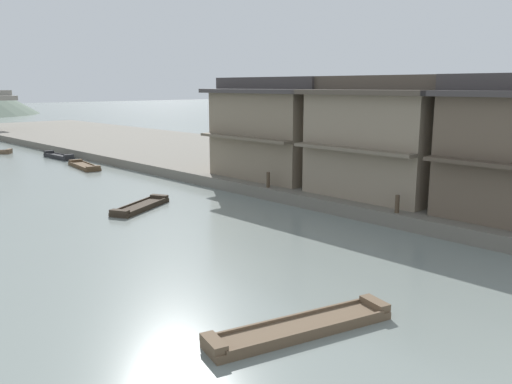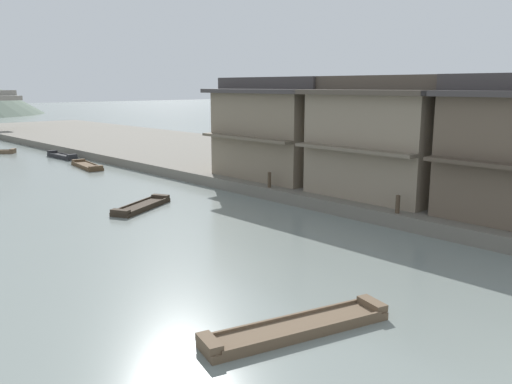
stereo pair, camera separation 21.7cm
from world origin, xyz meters
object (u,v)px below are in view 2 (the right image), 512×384
(boat_midriver_upstream, at_px, (87,166))
(mooring_post_dock_mid, at_px, (398,204))
(mooring_post_dock_far, at_px, (269,180))
(boat_moored_nearest, at_px, (297,328))
(house_waterfront_second, at_px, (390,137))
(house_waterfront_tall, at_px, (278,129))
(boat_midriver_drifting, at_px, (142,206))
(boat_upstream_distant, at_px, (62,156))

(boat_midriver_upstream, bearing_deg, mooring_post_dock_mid, -84.72)
(mooring_post_dock_far, bearing_deg, boat_moored_nearest, -131.49)
(house_waterfront_second, bearing_deg, boat_moored_nearest, -154.42)
(mooring_post_dock_mid, bearing_deg, boat_midriver_upstream, 95.28)
(house_waterfront_second, distance_m, house_waterfront_tall, 7.84)
(boat_midriver_drifting, distance_m, boat_upstream_distant, 22.50)
(boat_moored_nearest, bearing_deg, house_waterfront_second, 25.58)
(boat_midriver_upstream, xyz_separation_m, mooring_post_dock_mid, (2.43, -26.34, 0.93))
(boat_moored_nearest, relative_size, mooring_post_dock_mid, 6.57)
(boat_upstream_distant, bearing_deg, boat_midriver_upstream, -96.90)
(boat_moored_nearest, xyz_separation_m, mooring_post_dock_far, (10.94, 12.37, 0.96))
(boat_upstream_distant, relative_size, house_waterfront_tall, 0.52)
(boat_midriver_upstream, bearing_deg, boat_midriver_drifting, -105.18)
(house_waterfront_tall, bearing_deg, house_waterfront_second, -86.36)
(boat_midriver_drifting, relative_size, boat_upstream_distant, 0.98)
(house_waterfront_second, height_order, mooring_post_dock_mid, house_waterfront_second)
(boat_midriver_drifting, xyz_separation_m, house_waterfront_tall, (9.61, -0.40, 3.53))
(mooring_post_dock_mid, bearing_deg, house_waterfront_tall, 74.13)
(boat_moored_nearest, relative_size, boat_midriver_upstream, 1.12)
(house_waterfront_second, relative_size, house_waterfront_tall, 0.94)
(mooring_post_dock_mid, bearing_deg, mooring_post_dock_far, 90.00)
(boat_midriver_drifting, bearing_deg, boat_moored_nearest, -106.08)
(boat_moored_nearest, distance_m, house_waterfront_second, 16.43)
(boat_upstream_distant, bearing_deg, mooring_post_dock_far, -86.25)
(boat_midriver_drifting, xyz_separation_m, house_waterfront_second, (10.11, -8.22, 3.53))
(boat_upstream_distant, distance_m, house_waterfront_second, 30.80)
(boat_midriver_upstream, height_order, mooring_post_dock_far, mooring_post_dock_far)
(boat_midriver_upstream, bearing_deg, mooring_post_dock_far, -82.32)
(mooring_post_dock_far, bearing_deg, house_waterfront_second, -56.98)
(boat_upstream_distant, relative_size, mooring_post_dock_far, 4.90)
(boat_moored_nearest, distance_m, mooring_post_dock_far, 16.54)
(boat_midriver_upstream, distance_m, boat_upstream_distant, 6.74)
(boat_moored_nearest, height_order, house_waterfront_second, house_waterfront_second)
(boat_midriver_drifting, relative_size, house_waterfront_second, 0.54)
(mooring_post_dock_mid, bearing_deg, house_waterfront_second, 39.02)
(house_waterfront_second, bearing_deg, boat_upstream_distant, 99.70)
(boat_moored_nearest, xyz_separation_m, boat_upstream_distant, (9.31, 37.09, 0.04))
(boat_upstream_distant, bearing_deg, house_waterfront_second, -80.30)
(boat_upstream_distant, xyz_separation_m, mooring_post_dock_far, (1.62, -24.72, 0.92))
(boat_midriver_upstream, distance_m, mooring_post_dock_far, 18.22)
(boat_midriver_upstream, xyz_separation_m, boat_upstream_distant, (0.81, 6.69, 0.04))
(boat_moored_nearest, height_order, mooring_post_dock_mid, mooring_post_dock_mid)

